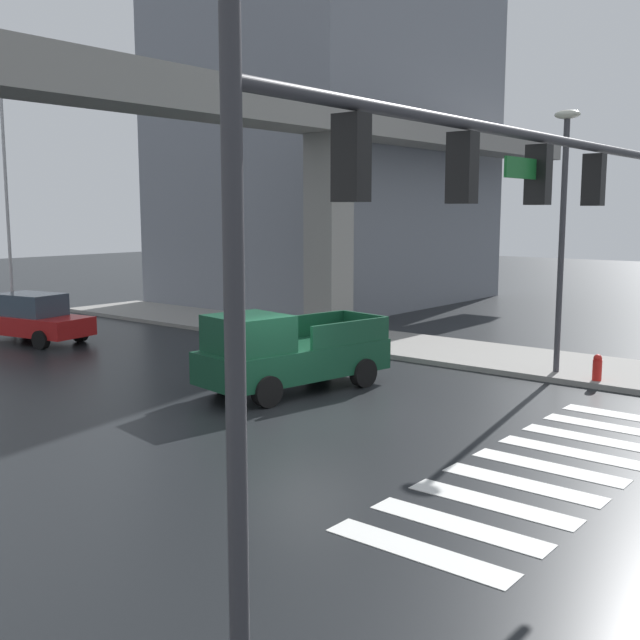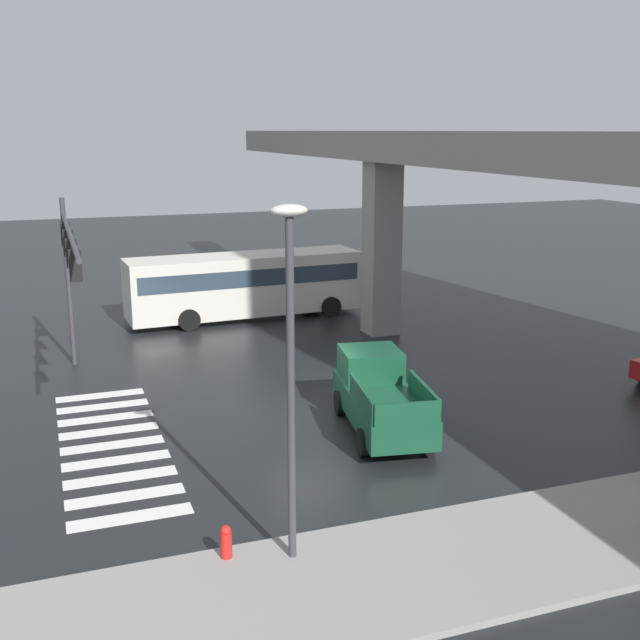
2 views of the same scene
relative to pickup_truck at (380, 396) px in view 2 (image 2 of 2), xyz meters
name	(u,v)px [view 2 (image 2 of 2)]	position (x,y,z in m)	size (l,w,h in m)	color
ground_plane	(311,419)	(-1.31, -1.68, -0.99)	(120.00, 120.00, 0.00)	black
crosswalk_stripes	(113,445)	(-1.31, -7.53, -0.98)	(9.35, 2.80, 0.01)	silver
elevated_overpass	(501,175)	(-1.31, 4.56, 6.21)	(55.15, 1.86, 8.51)	gray
sidewalk_east	(535,544)	(7.29, 0.32, -0.91)	(4.00, 36.00, 0.15)	gray
pickup_truck	(380,396)	(0.00, 0.00, 0.00)	(5.35, 2.73, 2.08)	#14472D
city_bus	(246,282)	(-14.61, -0.24, 0.73)	(3.18, 10.91, 2.99)	beige
traffic_signal_mast	(69,255)	(-6.04, -8.14, 3.68)	(10.89, 0.32, 6.20)	#38383D
street_lamp_near_corner	(290,347)	(6.09, -4.64, 3.57)	(0.44, 0.70, 7.24)	#38383D
fire_hydrant	(226,544)	(5.69, -5.92, -0.56)	(0.24, 0.24, 0.85)	red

